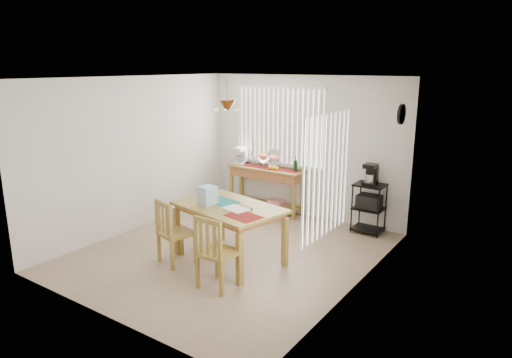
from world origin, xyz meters
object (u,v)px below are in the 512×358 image
Objects in this scene: sideboard at (266,179)px; dining_table at (229,212)px; wire_cart at (369,204)px; chair_left at (174,233)px; chair_right at (216,253)px; cart_items at (371,175)px.

sideboard is 0.89× the size of dining_table.
chair_left is (-1.82, -2.77, -0.05)m from wire_cart.
chair_left is (-0.56, -0.55, -0.26)m from dining_table.
sideboard is 1.56× the size of chair_right.
cart_items is (0.00, 0.01, 0.50)m from wire_cart.
sideboard is at bearing 95.21° from chair_left.
dining_table is 1.74× the size of chair_right.
chair_right is (0.97, -0.23, 0.01)m from chair_left.
sideboard is at bearing 112.11° from chair_right.
dining_table is (0.82, -2.23, 0.09)m from sideboard.
chair_right is at bearing -62.61° from dining_table.
sideboard is 1.61× the size of chair_left.
sideboard is at bearing 179.82° from cart_items.
dining_table is at bearing 117.39° from chair_right.
chair_right is (-0.85, -3.00, -0.03)m from wire_cart.
sideboard reaches higher than dining_table.
wire_cart is at bearing 60.46° from dining_table.
chair_left is at bearing -135.65° from dining_table.
sideboard is 2.38m from dining_table.
wire_cart is 0.50m from cart_items.
cart_items reaches higher than dining_table.
chair_left is 1.00m from chair_right.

